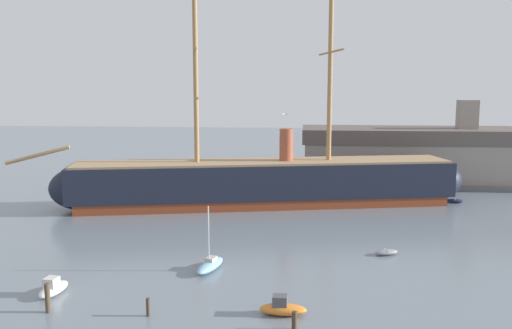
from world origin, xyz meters
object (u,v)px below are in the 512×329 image
at_px(sailboat_near_centre, 210,265).
at_px(motorboat_foreground_right, 282,308).
at_px(tall_ship, 264,182).
at_px(dinghy_far_right, 455,201).
at_px(motorboat_foreground_left, 53,288).
at_px(seagull_in_flight, 283,114).
at_px(mooring_piling_right_pair, 148,307).
at_px(dockside_warehouse_right, 434,156).
at_px(mooring_piling_nearest, 48,298).
at_px(dinghy_far_left, 92,189).
at_px(mooring_piling_left_pair, 294,321).
at_px(dinghy_mid_right, 386,252).

bearing_deg(sailboat_near_centre, motorboat_foreground_right, -52.25).
height_order(tall_ship, dinghy_far_right, tall_ship).
xyz_separation_m(sailboat_near_centre, dinghy_far_right, (31.72, 33.63, -0.24)).
xyz_separation_m(motorboat_foreground_left, dinghy_far_right, (43.97, 40.94, -0.25)).
relative_size(tall_ship, seagull_in_flight, 61.81).
xyz_separation_m(tall_ship, mooring_piling_right_pair, (-5.71, -40.06, -2.75)).
xyz_separation_m(motorboat_foreground_left, dockside_warehouse_right, (44.48, 57.92, 4.47)).
distance_m(tall_ship, seagull_in_flight, 36.56).
height_order(sailboat_near_centre, mooring_piling_nearest, sailboat_near_centre).
distance_m(tall_ship, dockside_warehouse_right, 36.40).
bearing_deg(tall_ship, motorboat_foreground_right, -83.21).
bearing_deg(dockside_warehouse_right, tall_ship, -143.99).
height_order(dockside_warehouse_right, seagull_in_flight, seagull_in_flight).
bearing_deg(dinghy_far_left, mooring_piling_nearest, -71.53).
distance_m(mooring_piling_nearest, mooring_piling_right_pair, 8.04).
xyz_separation_m(mooring_piling_nearest, mooring_piling_left_pair, (19.34, -1.26, -0.48)).
bearing_deg(motorboat_foreground_right, seagull_in_flight, 93.25).
bearing_deg(motorboat_foreground_left, mooring_piling_right_pair, -20.70).
height_order(dinghy_far_right, mooring_piling_left_pair, mooring_piling_left_pair).
relative_size(mooring_piling_left_pair, seagull_in_flight, 1.30).
relative_size(motorboat_foreground_left, mooring_piling_nearest, 1.64).
bearing_deg(sailboat_near_centre, mooring_piling_left_pair, -55.36).
bearing_deg(motorboat_foreground_right, mooring_piling_right_pair, -173.14).
xyz_separation_m(mooring_piling_left_pair, dockside_warehouse_right, (23.82, 62.78, 4.32)).
xyz_separation_m(dinghy_far_right, dockside_warehouse_right, (0.51, 16.98, 4.72)).
bearing_deg(dinghy_far_left, sailboat_near_centre, -54.18).
distance_m(dinghy_far_right, mooring_piling_nearest, 61.67).
xyz_separation_m(motorboat_foreground_left, mooring_piling_nearest, (1.32, -3.60, 0.63)).
xyz_separation_m(motorboat_foreground_right, mooring_piling_left_pair, (0.98, -2.58, 0.16)).
xyz_separation_m(mooring_piling_right_pair, dockside_warehouse_right, (35.13, 61.45, 4.30)).
height_order(motorboat_foreground_left, mooring_piling_left_pair, motorboat_foreground_left).
distance_m(dinghy_mid_right, mooring_piling_nearest, 33.43).
bearing_deg(mooring_piling_right_pair, sailboat_near_centre, 75.03).
height_order(tall_ship, seagull_in_flight, tall_ship).
xyz_separation_m(dinghy_far_left, dinghy_far_right, (58.86, -3.98, 0.03)).
xyz_separation_m(motorboat_foreground_right, mooring_piling_right_pair, (-10.33, -1.24, 0.18)).
bearing_deg(dinghy_far_left, dinghy_mid_right, -34.85).
bearing_deg(tall_ship, mooring_piling_right_pair, -98.12).
bearing_deg(mooring_piling_nearest, motorboat_foreground_right, 4.09).
bearing_deg(dinghy_far_right, mooring_piling_right_pair, -127.90).
bearing_deg(mooring_piling_nearest, mooring_piling_left_pair, -3.74).
bearing_deg(motorboat_foreground_right, dockside_warehouse_right, 67.61).
bearing_deg(mooring_piling_left_pair, dinghy_far_left, 125.53).
distance_m(dinghy_mid_right, dinghy_far_left, 54.56).
bearing_deg(tall_ship, seagull_in_flight, -82.75).
bearing_deg(motorboat_foreground_left, dockside_warehouse_right, 52.48).
height_order(dinghy_far_left, dinghy_far_right, dinghy_far_right).
xyz_separation_m(motorboat_foreground_left, dinghy_mid_right, (29.88, 13.75, -0.25)).
bearing_deg(sailboat_near_centre, mooring_piling_nearest, -135.04).
xyz_separation_m(sailboat_near_centre, dinghy_mid_right, (17.63, 6.43, -0.23)).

